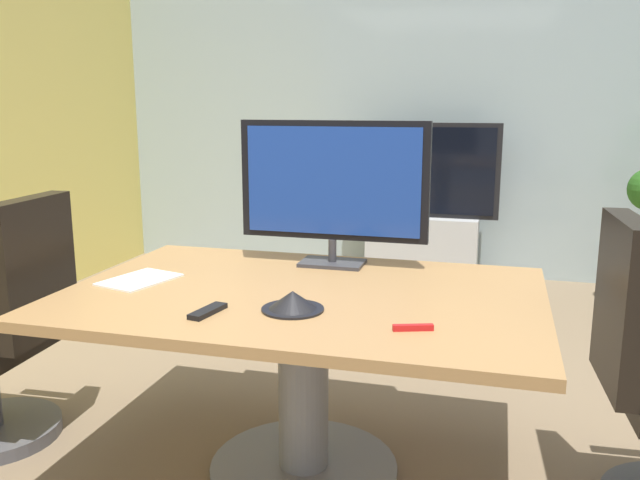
{
  "coord_description": "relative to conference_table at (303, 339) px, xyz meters",
  "views": [
    {
      "loc": [
        0.68,
        -2.36,
        1.47
      ],
      "look_at": [
        -0.03,
        0.23,
        0.91
      ],
      "focal_mm": 37.07,
      "sensor_mm": 36.0,
      "label": 1
    }
  ],
  "objects": [
    {
      "name": "whiteboard_marker",
      "position": [
        0.47,
        -0.34,
        0.2
      ],
      "size": [
        0.13,
        0.06,
        0.02
      ],
      "primitive_type": "cube",
      "rotation": [
        0.0,
        0.0,
        0.33
      ],
      "color": "red",
      "rests_on": "conference_table"
    },
    {
      "name": "wall_display_unit",
      "position": [
        0.11,
        3.04,
        -0.12
      ],
      "size": [
        1.2,
        0.36,
        1.31
      ],
      "color": "#B7BABC",
      "rests_on": "ground"
    },
    {
      "name": "office_chair_left",
      "position": [
        -1.31,
        -0.1,
        -0.11
      ],
      "size": [
        0.61,
        0.58,
        1.09
      ],
      "rotation": [
        0.0,
        0.0,
        -1.52
      ],
      "color": "#4C4C51",
      "rests_on": "ground"
    },
    {
      "name": "tv_monitor",
      "position": [
        0.01,
        0.44,
        0.55
      ],
      "size": [
        0.84,
        0.18,
        0.64
      ],
      "color": "#333338",
      "rests_on": "conference_table"
    },
    {
      "name": "paper_notepad",
      "position": [
        -0.68,
        -0.03,
        0.2
      ],
      "size": [
        0.28,
        0.35,
        0.01
      ],
      "primitive_type": "cube",
      "rotation": [
        0.0,
        0.0,
        -0.27
      ],
      "color": "white",
      "rests_on": "conference_table"
    },
    {
      "name": "ground_plane",
      "position": [
        0.03,
        0.02,
        -0.57
      ],
      "size": [
        7.76,
        7.76,
        0.0
      ],
      "primitive_type": "plane",
      "color": "#7A664C"
    },
    {
      "name": "wall_back_glass_partition",
      "position": [
        0.03,
        3.4,
        0.92
      ],
      "size": [
        5.47,
        0.1,
        2.98
      ],
      "primitive_type": "cube",
      "color": "#9EB2B7",
      "rests_on": "ground"
    },
    {
      "name": "conference_phone",
      "position": [
        0.04,
        -0.24,
        0.22
      ],
      "size": [
        0.22,
        0.22,
        0.07
      ],
      "color": "black",
      "rests_on": "conference_table"
    },
    {
      "name": "remote_control",
      "position": [
        -0.24,
        -0.35,
        0.2
      ],
      "size": [
        0.08,
        0.18,
        0.02
      ],
      "primitive_type": "cube",
      "rotation": [
        0.0,
        0.0,
        -0.18
      ],
      "color": "black",
      "rests_on": "conference_table"
    },
    {
      "name": "conference_table",
      "position": [
        0.0,
        0.0,
        0.0
      ],
      "size": [
        1.81,
        1.23,
        0.76
      ],
      "color": "olive",
      "rests_on": "ground"
    }
  ]
}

